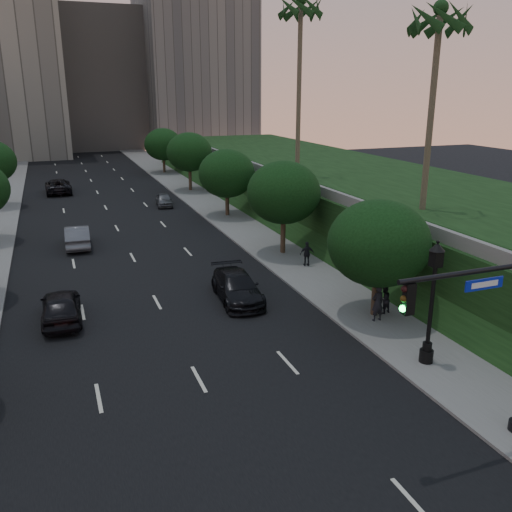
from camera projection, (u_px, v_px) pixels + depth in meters
name	position (u px, v px, depth m)	size (l,w,h in m)	color
ground	(238.00, 452.00, 17.86)	(160.00, 160.00, 0.00)	black
road_surface	(120.00, 234.00, 44.64)	(16.00, 140.00, 0.02)	black
sidewalk_right	(237.00, 223.00, 48.10)	(4.50, 140.00, 0.15)	slate
embankment	(365.00, 196.00, 49.73)	(18.00, 90.00, 4.00)	black
parapet_wall	(280.00, 176.00, 46.15)	(0.35, 90.00, 0.70)	slate
office_block_mid	(98.00, 80.00, 107.11)	(22.00, 18.00, 26.00)	gray
office_block_right	(194.00, 54.00, 106.38)	(20.00, 22.00, 36.00)	slate
tree_right_a	(379.00, 243.00, 27.31)	(5.20, 5.20, 6.24)	#38281C
tree_right_b	(284.00, 193.00, 37.87)	(5.20, 5.20, 6.74)	#38281C
tree_right_c	(227.00, 174.00, 49.63)	(5.20, 5.20, 6.24)	#38281C
tree_right_d	(189.00, 152.00, 61.98)	(5.20, 5.20, 6.74)	#38281C
tree_right_e	(163.00, 144.00, 75.52)	(5.20, 5.20, 6.24)	#38281C
palm_mid	(440.00, 20.00, 31.76)	(3.20, 3.20, 13.00)	#4C4233
palm_far	(301.00, 11.00, 44.85)	(3.20, 3.20, 15.50)	#4C4233
traffic_signal_mast	(505.00, 343.00, 17.37)	(5.68, 0.56, 7.00)	black
street_lamp	(431.00, 309.00, 22.76)	(0.64, 0.64, 5.62)	black
sedan_near_left	(61.00, 306.00, 27.72)	(1.95, 4.84, 1.65)	black
sedan_mid_left	(77.00, 236.00, 40.82)	(1.74, 5.00, 1.65)	#5B5C63
sedan_far_left	(58.00, 186.00, 61.81)	(2.73, 5.93, 1.65)	black
sedan_near_right	(237.00, 287.00, 30.49)	(2.20, 5.40, 1.57)	black
sedan_far_right	(164.00, 200.00, 55.08)	(1.53, 3.80, 1.29)	#53565A
pedestrian_a	(378.00, 303.00, 27.39)	(0.69, 0.45, 1.89)	black
pedestrian_b	(384.00, 299.00, 28.36)	(0.74, 0.58, 1.52)	black
pedestrian_c	(307.00, 254.00, 35.96)	(0.97, 0.40, 1.65)	black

